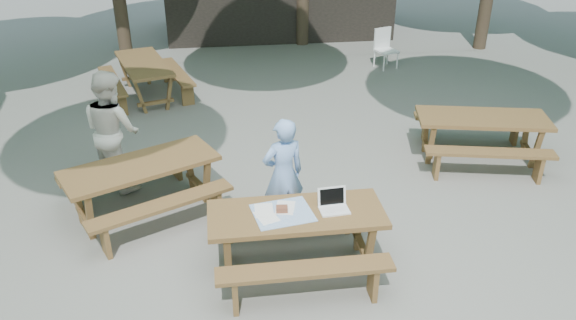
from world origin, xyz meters
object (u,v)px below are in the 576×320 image
(plastic_chair, at_px, (385,57))
(second_person, at_px, (112,130))
(main_picnic_table, at_px, (296,238))
(picnic_table_nw, at_px, (143,187))
(woman, at_px, (283,174))

(plastic_chair, bearing_deg, second_person, -158.69)
(main_picnic_table, xyz_separation_m, second_person, (-2.31, 2.27, 0.49))
(main_picnic_table, bearing_deg, plastic_chair, 65.76)
(picnic_table_nw, height_order, woman, woman)
(picnic_table_nw, distance_m, woman, 1.95)
(second_person, bearing_deg, plastic_chair, -90.83)
(second_person, xyz_separation_m, plastic_chair, (5.47, 4.74, -0.62))
(main_picnic_table, relative_size, second_person, 1.14)
(main_picnic_table, xyz_separation_m, plastic_chair, (3.16, 7.01, -0.13))
(picnic_table_nw, xyz_separation_m, second_person, (-0.45, 0.84, 0.49))
(woman, bearing_deg, second_person, -47.37)
(woman, bearing_deg, picnic_table_nw, -32.78)
(second_person, bearing_deg, main_picnic_table, -176.22)
(main_picnic_table, bearing_deg, woman, 92.48)
(main_picnic_table, distance_m, woman, 0.94)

